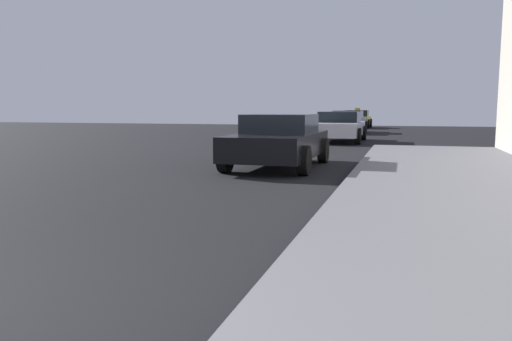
# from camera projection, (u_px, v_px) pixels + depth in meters

# --- Properties ---
(car_black) EXTENTS (1.99, 4.06, 1.27)m
(car_black) POSITION_uv_depth(u_px,v_px,m) (279.00, 140.00, 12.06)
(car_black) COLOR black
(car_black) RESTS_ON ground_plane
(car_silver) EXTENTS (2.05, 4.36, 1.27)m
(car_silver) POSITION_uv_depth(u_px,v_px,m) (339.00, 126.00, 21.28)
(car_silver) COLOR #B7B7BF
(car_silver) RESTS_ON ground_plane
(car_blue) EXTENTS (2.02, 4.50, 1.27)m
(car_blue) POSITION_uv_depth(u_px,v_px,m) (348.00, 122.00, 28.99)
(car_blue) COLOR #233899
(car_blue) RESTS_ON ground_plane
(car_yellow) EXTENTS (1.95, 4.08, 1.43)m
(car_yellow) POSITION_uv_depth(u_px,v_px,m) (357.00, 119.00, 36.22)
(car_yellow) COLOR yellow
(car_yellow) RESTS_ON ground_plane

